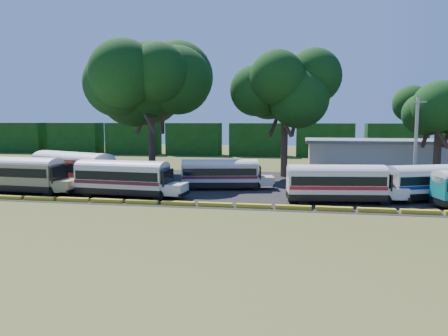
% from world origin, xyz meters
% --- Properties ---
extents(ground, '(160.00, 160.00, 0.00)m').
position_xyz_m(ground, '(0.00, 0.00, 0.00)').
color(ground, '#3C4717').
rests_on(ground, ground).
extents(asphalt_strip, '(64.00, 24.00, 0.02)m').
position_xyz_m(asphalt_strip, '(1.00, 12.00, 0.01)').
color(asphalt_strip, black).
rests_on(asphalt_strip, ground).
extents(curb, '(53.70, 0.45, 0.30)m').
position_xyz_m(curb, '(-0.00, 1.00, 0.15)').
color(curb, yellow).
rests_on(curb, ground).
extents(terminal_building, '(19.00, 9.00, 4.00)m').
position_xyz_m(terminal_building, '(18.00, 30.00, 2.03)').
color(terminal_building, beige).
rests_on(terminal_building, ground).
extents(treeline_backdrop, '(130.00, 4.00, 6.00)m').
position_xyz_m(treeline_backdrop, '(0.00, 48.00, 3.00)').
color(treeline_backdrop, black).
rests_on(treeline_backdrop, ground).
extents(bus_beige, '(10.30, 3.16, 3.34)m').
position_xyz_m(bus_beige, '(-17.20, 3.68, 1.92)').
color(bus_beige, black).
rests_on(bus_beige, ground).
extents(bus_red, '(11.19, 6.57, 3.61)m').
position_xyz_m(bus_red, '(-13.58, 6.94, 2.07)').
color(bus_red, black).
rests_on(bus_red, ground).
extents(bus_cream_west, '(9.95, 3.19, 3.22)m').
position_xyz_m(bus_cream_west, '(-7.04, 3.60, 1.82)').
color(bus_cream_west, black).
rests_on(bus_cream_west, ground).
extents(bus_cream_east, '(9.12, 3.89, 2.92)m').
position_xyz_m(bus_cream_east, '(0.47, 9.28, 1.65)').
color(bus_cream_east, black).
rests_on(bus_cream_east, ground).
extents(bus_white_red, '(9.70, 3.57, 3.12)m').
position_xyz_m(bus_white_red, '(10.99, 4.17, 1.76)').
color(bus_white_red, black).
rests_on(bus_white_red, ground).
extents(bus_white_blue, '(9.34, 5.52, 3.02)m').
position_xyz_m(bus_white_blue, '(18.79, 6.53, 1.71)').
color(bus_white_blue, black).
rests_on(bus_white_blue, ground).
extents(tree_west, '(11.42, 11.42, 15.51)m').
position_xyz_m(tree_west, '(-9.06, 16.38, 11.27)').
color(tree_west, '#3B2A1D').
rests_on(tree_west, ground).
extents(tree_center, '(9.00, 9.00, 13.89)m').
position_xyz_m(tree_center, '(6.00, 19.71, 10.51)').
color(tree_center, '#3B2A1D').
rests_on(tree_center, ground).
extents(tree_east, '(7.57, 7.57, 11.00)m').
position_xyz_m(tree_east, '(22.91, 20.16, 8.15)').
color(tree_east, '#3B2A1D').
rests_on(tree_east, ground).
extents(utility_pole, '(1.60, 0.30, 8.82)m').
position_xyz_m(utility_pole, '(18.69, 12.21, 4.52)').
color(utility_pole, gray).
rests_on(utility_pole, ground).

